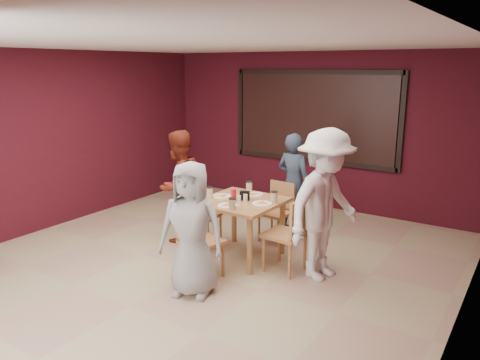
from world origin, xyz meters
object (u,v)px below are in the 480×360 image
Objects in this scene: dining_table at (241,207)px; diner_left at (179,186)px; chair_right at (291,231)px; diner_front at (192,229)px; chair_left at (199,210)px; chair_front at (197,238)px; chair_back at (278,208)px; diner_back at (293,183)px; diner_right at (325,205)px.

diner_left reaches higher than dining_table.
chair_right is (0.78, -0.07, -0.15)m from dining_table.
chair_left is at bearing 106.81° from diner_front.
diner_left is (-1.92, 0.14, 0.27)m from chair_right.
chair_right is at bearing 40.28° from diner_front.
chair_back is (0.17, 1.73, -0.04)m from chair_front.
dining_table reaches higher than chair_front.
diner_back is 0.84× the size of diner_right.
chair_left is at bearing 60.84° from diner_back.
diner_right is at bearing 35.43° from chair_front.
chair_right is 1.54m from diner_back.
diner_right reaches higher than diner_left.
diner_front is at bearing -121.16° from chair_right.
chair_left is at bearing 83.64° from diner_left.
diner_back reaches higher than chair_right.
chair_left is 0.47m from diner_left.
diner_left is at bearing 175.74° from chair_right.
diner_back is 1.76m from diner_left.
diner_front is 0.99× the size of diner_back.
chair_right is 0.63× the size of diner_front.
chair_back is (0.10, 0.86, -0.21)m from dining_table.
diner_back is (0.19, 2.17, 0.26)m from chair_front.
dining_table is at bearing 91.74° from diner_back.
dining_table is 0.80m from chair_left.
chair_left is at bearing 174.87° from chair_right.
diner_back is 1.67m from diner_right.
chair_front reaches higher than chair_left.
diner_back is at bearing 84.76° from dining_table.
diner_front is 0.84× the size of diner_right.
chair_right is 0.62× the size of diner_back.
chair_right is at bearing 42.97° from chair_front.
diner_back is (0.02, 0.44, 0.29)m from chair_back.
diner_right is at bearing -37.53° from chair_back.
diner_right reaches higher than dining_table.
dining_table reaches higher than chair_left.
chair_back is 0.95× the size of chair_left.
chair_right reaches higher than chair_back.
chair_right is at bearing -53.50° from chair_back.
diner_left is (-1.24, -0.79, 0.33)m from chair_back.
chair_right is 0.56m from diner_right.
chair_left is 1.56m from diner_front.
chair_left is 1.55m from diner_back.
diner_back is (0.12, 1.30, 0.08)m from dining_table.
dining_table is 1.30m from diner_back.
diner_front is at bearing -89.58° from chair_back.
chair_back is at bearing 83.65° from dining_table.
diner_right is (1.96, -0.05, 0.41)m from chair_left.
diner_right is (1.09, -0.84, 0.44)m from chair_back.
chair_right reaches higher than chair_front.
diner_left is at bearing 102.16° from diner_right.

